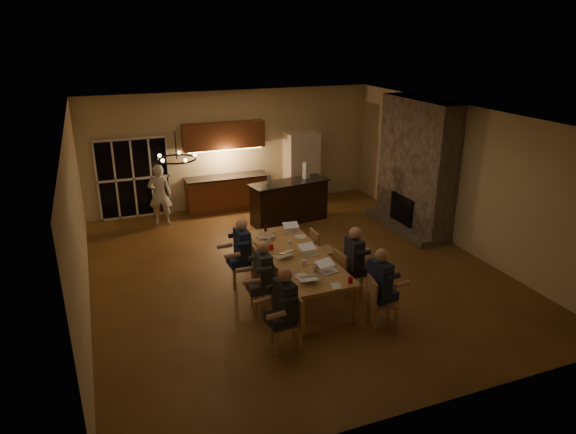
% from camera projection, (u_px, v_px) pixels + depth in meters
% --- Properties ---
extents(floor, '(9.00, 9.00, 0.00)m').
position_uv_depth(floor, '(293.00, 269.00, 10.73)').
color(floor, brown).
rests_on(floor, ground).
extents(back_wall, '(8.00, 0.04, 3.20)m').
position_uv_depth(back_wall, '(233.00, 149.00, 14.13)').
color(back_wall, tan).
rests_on(back_wall, ground).
extents(left_wall, '(0.04, 9.00, 3.20)m').
position_uv_depth(left_wall, '(76.00, 223.00, 8.81)').
color(left_wall, tan).
rests_on(left_wall, ground).
extents(right_wall, '(0.04, 9.00, 3.20)m').
position_uv_depth(right_wall, '(459.00, 177.00, 11.53)').
color(right_wall, tan).
rests_on(right_wall, ground).
extents(ceiling, '(8.00, 9.00, 0.04)m').
position_uv_depth(ceiling, '(294.00, 114.00, 9.61)').
color(ceiling, white).
rests_on(ceiling, back_wall).
extents(french_doors, '(1.86, 0.08, 2.10)m').
position_uv_depth(french_doors, '(134.00, 179.00, 13.36)').
color(french_doors, black).
rests_on(french_doors, ground).
extents(fireplace, '(0.58, 2.50, 3.20)m').
position_uv_depth(fireplace, '(416.00, 165.00, 12.47)').
color(fireplace, '#766C5C').
rests_on(fireplace, ground).
extents(kitchenette, '(2.24, 0.68, 2.40)m').
position_uv_depth(kitchenette, '(226.00, 167.00, 13.88)').
color(kitchenette, brown).
rests_on(kitchenette, ground).
extents(refrigerator, '(0.90, 0.68, 2.00)m').
position_uv_depth(refrigerator, '(301.00, 167.00, 14.65)').
color(refrigerator, beige).
rests_on(refrigerator, ground).
extents(dining_table, '(1.10, 3.00, 0.75)m').
position_uv_depth(dining_table, '(297.00, 273.00, 9.73)').
color(dining_table, '#BC804B').
rests_on(dining_table, ground).
extents(bar_island, '(2.16, 0.99, 1.08)m').
position_uv_depth(bar_island, '(289.00, 202.00, 13.18)').
color(bar_island, black).
rests_on(bar_island, ground).
extents(chair_left_near, '(0.48, 0.48, 0.89)m').
position_uv_depth(chair_left_near, '(286.00, 322.00, 7.97)').
color(chair_left_near, tan).
rests_on(chair_left_near, ground).
extents(chair_left_mid, '(0.48, 0.48, 0.89)m').
position_uv_depth(chair_left_mid, '(263.00, 287.00, 9.06)').
color(chair_left_mid, tan).
rests_on(chair_left_mid, ground).
extents(chair_left_far, '(0.54, 0.54, 0.89)m').
position_uv_depth(chair_left_far, '(243.00, 264.00, 9.94)').
color(chair_left_far, tan).
rests_on(chair_left_far, ground).
extents(chair_right_near, '(0.52, 0.52, 0.89)m').
position_uv_depth(chair_right_near, '(383.00, 302.00, 8.56)').
color(chair_right_near, tan).
rests_on(chair_right_near, ground).
extents(chair_right_mid, '(0.49, 0.49, 0.89)m').
position_uv_depth(chair_right_mid, '(348.00, 272.00, 9.60)').
color(chair_right_mid, tan).
rests_on(chair_right_mid, ground).
extents(chair_right_far, '(0.46, 0.46, 0.89)m').
position_uv_depth(chair_right_far, '(323.00, 250.00, 10.55)').
color(chair_right_far, tan).
rests_on(chair_right_far, ground).
extents(person_left_near, '(0.67, 0.67, 1.38)m').
position_uv_depth(person_left_near, '(285.00, 309.00, 7.89)').
color(person_left_near, '#252930').
rests_on(person_left_near, ground).
extents(person_right_near, '(0.68, 0.68, 1.38)m').
position_uv_depth(person_right_near, '(379.00, 287.00, 8.54)').
color(person_right_near, '#1F2B4D').
rests_on(person_right_near, ground).
extents(person_left_mid, '(0.62, 0.62, 1.38)m').
position_uv_depth(person_left_mid, '(264.00, 278.00, 8.86)').
color(person_left_mid, '#3E4449').
rests_on(person_left_mid, ground).
extents(person_right_mid, '(0.62, 0.62, 1.38)m').
position_uv_depth(person_right_mid, '(354.00, 262.00, 9.45)').
color(person_right_mid, '#252930').
rests_on(person_right_mid, ground).
extents(person_left_far, '(0.63, 0.63, 1.38)m').
position_uv_depth(person_left_far, '(242.00, 252.00, 9.86)').
color(person_left_far, '#1F2B4D').
rests_on(person_left_far, ground).
extents(standing_person, '(0.64, 0.49, 1.58)m').
position_uv_depth(standing_person, '(160.00, 195.00, 12.93)').
color(standing_person, silver).
rests_on(standing_person, ground).
extents(chandelier, '(0.63, 0.63, 0.03)m').
position_uv_depth(chandelier, '(177.00, 159.00, 8.30)').
color(chandelier, black).
rests_on(chandelier, ceiling).
extents(laptop_a, '(0.35, 0.31, 0.23)m').
position_uv_depth(laptop_a, '(308.00, 274.00, 8.62)').
color(laptop_a, silver).
rests_on(laptop_a, dining_table).
extents(laptop_b, '(0.37, 0.34, 0.23)m').
position_uv_depth(laptop_b, '(329.00, 266.00, 8.90)').
color(laptop_b, silver).
rests_on(laptop_b, dining_table).
extents(laptop_c, '(0.40, 0.37, 0.23)m').
position_uv_depth(laptop_c, '(283.00, 251.00, 9.51)').
color(laptop_c, silver).
rests_on(laptop_c, dining_table).
extents(laptop_d, '(0.34, 0.31, 0.23)m').
position_uv_depth(laptop_d, '(310.00, 249.00, 9.57)').
color(laptop_d, silver).
rests_on(laptop_d, dining_table).
extents(laptop_e, '(0.36, 0.33, 0.23)m').
position_uv_depth(laptop_e, '(266.00, 232.00, 10.38)').
color(laptop_e, silver).
rests_on(laptop_e, dining_table).
extents(laptop_f, '(0.35, 0.32, 0.23)m').
position_uv_depth(laptop_f, '(292.00, 227.00, 10.61)').
color(laptop_f, silver).
rests_on(laptop_f, dining_table).
extents(mug_front, '(0.09, 0.09, 0.10)m').
position_uv_depth(mug_front, '(304.00, 263.00, 9.17)').
color(mug_front, white).
rests_on(mug_front, dining_table).
extents(mug_mid, '(0.08, 0.08, 0.10)m').
position_uv_depth(mug_mid, '(290.00, 243.00, 10.02)').
color(mug_mid, white).
rests_on(mug_mid, dining_table).
extents(mug_back, '(0.08, 0.08, 0.10)m').
position_uv_depth(mug_back, '(269.00, 240.00, 10.16)').
color(mug_back, white).
rests_on(mug_back, dining_table).
extents(redcup_near, '(0.08, 0.08, 0.12)m').
position_uv_depth(redcup_near, '(350.00, 280.00, 8.53)').
color(redcup_near, red).
rests_on(redcup_near, dining_table).
extents(redcup_mid, '(0.10, 0.10, 0.12)m').
position_uv_depth(redcup_mid, '(271.00, 247.00, 9.80)').
color(redcup_mid, red).
rests_on(redcup_mid, dining_table).
extents(can_silver, '(0.07, 0.07, 0.12)m').
position_uv_depth(can_silver, '(315.00, 268.00, 8.93)').
color(can_silver, '#B2B2B7').
rests_on(can_silver, dining_table).
extents(can_cola, '(0.06, 0.06, 0.12)m').
position_uv_depth(can_cola, '(266.00, 228.00, 10.71)').
color(can_cola, '#3F0F0C').
rests_on(can_cola, dining_table).
extents(can_right, '(0.07, 0.07, 0.12)m').
position_uv_depth(can_right, '(314.00, 244.00, 9.95)').
color(can_right, '#B2B2B7').
rests_on(can_right, dining_table).
extents(plate_near, '(0.26, 0.26, 0.02)m').
position_uv_depth(plate_near, '(327.00, 263.00, 9.24)').
color(plate_near, white).
rests_on(plate_near, dining_table).
extents(plate_left, '(0.26, 0.26, 0.02)m').
position_uv_depth(plate_left, '(302.00, 277.00, 8.75)').
color(plate_left, white).
rests_on(plate_left, dining_table).
extents(plate_far, '(0.24, 0.24, 0.02)m').
position_uv_depth(plate_far, '(301.00, 237.00, 10.41)').
color(plate_far, white).
rests_on(plate_far, dining_table).
extents(notepad, '(0.20, 0.25, 0.01)m').
position_uv_depth(notepad, '(336.00, 286.00, 8.43)').
color(notepad, white).
rests_on(notepad, dining_table).
extents(bar_bottle, '(0.09, 0.09, 0.24)m').
position_uv_depth(bar_bottle, '(269.00, 180.00, 12.73)').
color(bar_bottle, '#99999E').
rests_on(bar_bottle, bar_island).
extents(bar_blender, '(0.17, 0.17, 0.42)m').
position_uv_depth(bar_blender, '(306.00, 170.00, 13.22)').
color(bar_blender, silver).
rests_on(bar_blender, bar_island).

